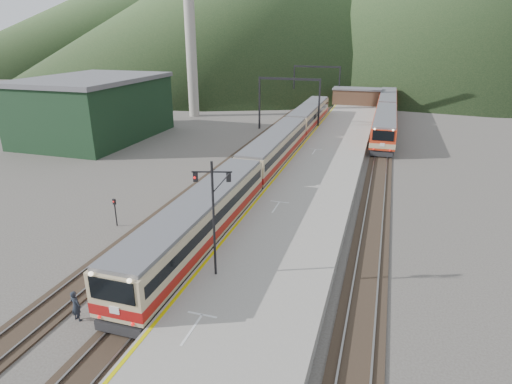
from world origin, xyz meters
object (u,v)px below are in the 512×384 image
(worker, at_px, (76,306))
(second_train, at_px, (386,112))
(signal_mast, at_px, (213,208))
(main_train, at_px, (276,148))

(worker, bearing_deg, second_train, -93.53)
(signal_mast, relative_size, worker, 3.91)
(signal_mast, height_order, worker, signal_mast)
(main_train, distance_m, worker, 30.42)
(main_train, distance_m, signal_mast, 25.68)
(main_train, xyz_separation_m, second_train, (11.50, 27.28, 0.02))
(signal_mast, bearing_deg, second_train, 80.80)
(second_train, distance_m, signal_mast, 53.36)
(main_train, relative_size, signal_mast, 8.93)
(signal_mast, xyz_separation_m, worker, (-5.93, -4.95, -4.34))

